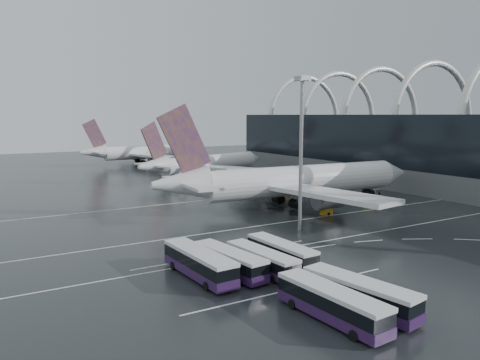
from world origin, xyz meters
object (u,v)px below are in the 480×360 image
airliner_gate_c (142,153)px  bus_row_far_c (359,293)px  gse_cart_belly_a (369,203)px  gse_cart_belly_b (338,193)px  bus_row_near_b (229,261)px  gse_cart_belly_d (377,192)px  bus_row_near_a (199,263)px  bus_row_far_b (332,303)px  bus_row_near_d (281,252)px  gse_cart_belly_c (326,211)px  gse_cart_belly_e (288,193)px  floodlight_mast (301,135)px  bus_row_near_c (262,260)px  airliner_gate_b (205,164)px  airliner_main (291,182)px

airliner_gate_c → bus_row_far_c: size_ratio=3.91×
gse_cart_belly_a → gse_cart_belly_b: size_ratio=1.08×
bus_row_near_b → gse_cart_belly_a: 53.29m
airliner_gate_c → gse_cart_belly_b: airliner_gate_c is taller
gse_cart_belly_d → bus_row_near_a: bearing=-153.7°
bus_row_far_c → gse_cart_belly_a: bus_row_far_c is taller
bus_row_far_b → bus_row_far_c: (4.13, 0.42, -0.01)m
bus_row_near_d → airliner_gate_c: bearing=-13.9°
bus_row_near_d → gse_cart_belly_c: 33.68m
gse_cart_belly_e → floodlight_mast: bearing=-123.2°
bus_row_near_c → gse_cart_belly_b: bus_row_near_c is taller
airliner_gate_b → bus_row_near_b: bearing=-131.6°
gse_cart_belly_b → gse_cart_belly_c: (-18.33, -16.50, 0.09)m
bus_row_near_b → bus_row_near_d: bearing=-98.2°
bus_row_near_d → gse_cart_belly_e: (33.38, 43.65, -1.04)m
airliner_gate_c → bus_row_near_b: bearing=-108.8°
bus_row_far_b → gse_cart_belly_a: (46.22, 39.55, -1.17)m
bus_row_near_c → gse_cart_belly_d: bus_row_near_c is taller
floodlight_mast → gse_cart_belly_d: bearing=26.2°
airliner_gate_c → airliner_main: bearing=-95.4°
airliner_main → gse_cart_belly_e: (8.20, 12.33, -4.89)m
airliner_main → bus_row_near_b: (-33.13, -31.15, -3.82)m
bus_row_near_a → gse_cart_belly_c: 43.01m
gse_cart_belly_b → gse_cart_belly_d: 10.41m
airliner_main → bus_row_near_d: 40.38m
bus_row_near_c → gse_cart_belly_d: 68.16m
bus_row_near_b → gse_cart_belly_b: 64.50m
bus_row_far_b → gse_cart_belly_b: (50.62, 54.14, -1.21)m
bus_row_near_b → gse_cart_belly_c: bearing=-65.6°
bus_row_far_c → gse_cart_belly_e: (35.23, 59.86, -1.14)m
bus_row_far_c → floodlight_mast: 36.83m
bus_row_far_b → bus_row_near_d: bearing=-23.1°
gse_cart_belly_c → bus_row_near_a: bearing=-152.2°
bus_row_near_b → gse_cart_belly_c: (34.26, 20.84, -1.04)m
bus_row_near_b → floodlight_mast: size_ratio=0.48×
airliner_gate_b → airliner_gate_c: 53.06m
airliner_main → airliner_gate_b: (4.31, 50.89, -0.99)m
airliner_main → gse_cart_belly_b: (19.45, 6.19, -4.95)m
bus_row_near_b → airliner_gate_c: bearing=-21.6°
floodlight_mast → gse_cart_belly_b: size_ratio=12.92×
bus_row_near_b → gse_cart_belly_d: bus_row_near_b is taller
bus_row_near_a → gse_cart_belly_a: size_ratio=6.31×
gse_cart_belly_a → gse_cart_belly_d: 17.63m
gse_cart_belly_c → gse_cart_belly_a: bearing=7.8°
airliner_main → gse_cart_belly_a: bearing=-25.9°
bus_row_far_c → gse_cart_belly_b: bus_row_far_c is taller
bus_row_far_c → gse_cart_belly_b: (46.49, 53.72, -1.20)m
gse_cart_belly_b → floodlight_mast: bearing=-142.3°
airliner_main → bus_row_near_b: 45.64m
gse_cart_belly_b → gse_cart_belly_c: gse_cart_belly_c is taller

